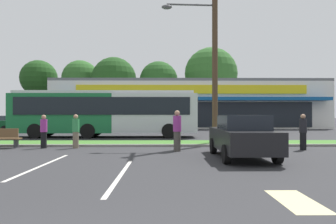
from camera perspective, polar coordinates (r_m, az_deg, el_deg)
name	(u,v)px	position (r m, az deg, el deg)	size (l,w,h in m)	color
grass_median	(147,143)	(16.59, -3.98, -5.85)	(56.00, 2.20, 0.12)	#427A2D
curb_lip	(146,145)	(15.38, -4.24, -6.29)	(56.00, 0.24, 0.12)	gray
parking_stripe_1	(42,165)	(10.62, -22.52, -9.24)	(0.12, 4.80, 0.01)	silver
parking_stripe_2	(121,175)	(8.48, -8.83, -11.54)	(0.12, 4.80, 0.01)	silver
lot_arrow	(296,201)	(6.43, 22.97, -15.13)	(0.70, 1.60, 0.01)	beige
storefront_building	(187,105)	(39.40, 3.59, 1.27)	(30.99, 14.91, 5.54)	silver
tree_far_left	(39,78)	(53.54, -23.10, 5.83)	(5.83, 5.83, 10.34)	#473323
tree_left	(80,79)	(48.60, -16.14, 6.01)	(5.60, 5.60, 9.86)	#473323
tree_mid_left	(114,80)	(45.69, -10.13, 6.01)	(6.59, 6.59, 10.02)	#473323
tree_mid	(159,81)	(45.46, -1.77, 5.92)	(5.70, 5.70, 9.49)	#473323
tree_mid_right	(211,74)	(46.90, 8.07, 7.10)	(7.98, 7.98, 11.74)	#473323
utility_pole	(212,41)	(16.92, 8.34, 13.02)	(3.03, 2.40, 10.43)	#4C3826
city_bus	(106,112)	(21.98, -11.63, -0.05)	(12.89, 2.70, 3.25)	#196638
bus_stop_bench	(3,138)	(16.69, -28.63, -4.25)	(1.60, 0.45, 0.95)	brown
car_0	(242,136)	(11.63, 13.71, -4.47)	(1.91, 4.25, 1.60)	black
car_4	(147,123)	(28.73, -3.91, -2.07)	(4.73, 1.91, 1.54)	#B7B7BC
pedestrian_near_bench	(303,132)	(15.19, 24.05, -3.44)	(0.33, 0.33, 1.64)	black
pedestrian_by_pole	(76,131)	(15.26, -16.95, -3.47)	(0.33, 0.33, 1.63)	#726651
pedestrian_mid	(44,131)	(15.78, -22.32, -3.39)	(0.32, 0.32, 1.61)	black
pedestrian_far	(177,131)	(13.41, 1.73, -3.53)	(0.36, 0.36, 1.80)	#47423D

